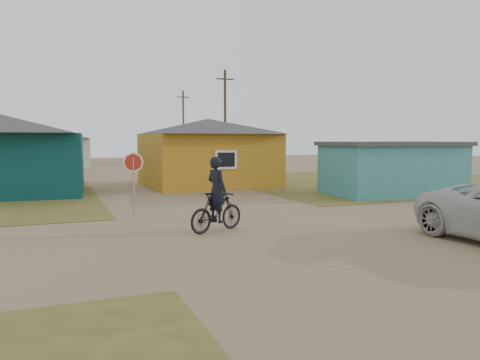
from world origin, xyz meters
The scene contains 10 objects.
ground centered at (0.00, 0.00, 0.00)m, with size 120.00×120.00×0.00m, color #8C7051.
grass_ne centered at (14.00, 13.00, 0.01)m, with size 20.00×18.00×0.00m, color brown.
house_yellow centered at (2.50, 14.00, 2.00)m, with size 7.72×6.76×3.90m.
shed_turquoise centered at (9.50, 6.50, 1.31)m, with size 6.71×4.93×2.60m.
house_pale_west centered at (-6.00, 34.00, 1.86)m, with size 7.04×6.15×3.60m.
house_beige_east centered at (10.00, 40.00, 1.86)m, with size 6.95×6.05×3.60m.
utility_pole_near centered at (6.50, 22.00, 4.14)m, with size 1.40×0.20×8.00m.
utility_pole_far centered at (7.50, 38.00, 4.14)m, with size 1.40×0.20×8.00m.
stop_sign centered at (-3.27, 4.92, 1.68)m, with size 0.69×0.34×2.26m.
cyclist centered at (-1.52, 0.86, 0.80)m, with size 2.02×1.25×2.21m.
Camera 1 is at (-5.96, -12.00, 2.71)m, focal length 35.00 mm.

